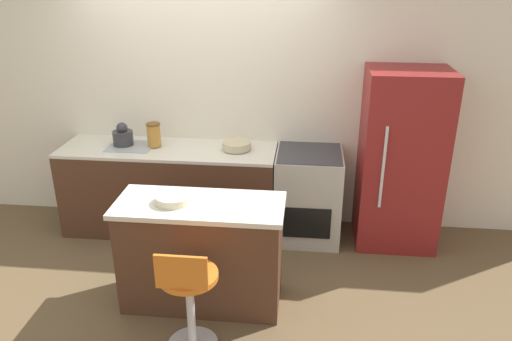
% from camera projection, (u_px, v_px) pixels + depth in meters
% --- Properties ---
extents(ground_plane, '(14.00, 14.00, 0.00)m').
position_uv_depth(ground_plane, '(196.00, 246.00, 4.93)').
color(ground_plane, brown).
extents(wall_back, '(8.00, 0.06, 2.60)m').
position_uv_depth(wall_back, '(205.00, 100.00, 5.07)').
color(wall_back, silver).
rests_on(wall_back, ground_plane).
extents(back_counter, '(2.14, 0.65, 0.90)m').
position_uv_depth(back_counter, '(171.00, 189.00, 5.11)').
color(back_counter, '#4C2D1E').
rests_on(back_counter, ground_plane).
extents(kitchen_island, '(1.31, 0.56, 0.90)m').
position_uv_depth(kitchen_island, '(202.00, 253.00, 3.99)').
color(kitchen_island, '#4C2D1E').
rests_on(kitchen_island, ground_plane).
extents(oven_range, '(0.64, 0.66, 0.90)m').
position_uv_depth(oven_range, '(308.00, 195.00, 4.97)').
color(oven_range, '#B7B2A8').
rests_on(oven_range, ground_plane).
extents(refrigerator, '(0.75, 0.65, 1.72)m').
position_uv_depth(refrigerator, '(400.00, 160.00, 4.73)').
color(refrigerator, maroon).
rests_on(refrigerator, ground_plane).
extents(stool_chair, '(0.41, 0.41, 0.88)m').
position_uv_depth(stool_chair, '(189.00, 298.00, 3.46)').
color(stool_chair, '#B7B7BC').
rests_on(stool_chair, ground_plane).
extents(kettle, '(0.20, 0.20, 0.23)m').
position_uv_depth(kettle, '(123.00, 136.00, 4.97)').
color(kettle, '#333338').
rests_on(kettle, back_counter).
extents(mixing_bowl, '(0.28, 0.28, 0.07)m').
position_uv_depth(mixing_bowl, '(237.00, 145.00, 4.88)').
color(mixing_bowl, '#C1B28E').
rests_on(mixing_bowl, back_counter).
extents(canister_jar, '(0.14, 0.14, 0.23)m').
position_uv_depth(canister_jar, '(154.00, 135.00, 4.93)').
color(canister_jar, '#B77F33').
rests_on(canister_jar, back_counter).
extents(fruit_bowl, '(0.27, 0.27, 0.06)m').
position_uv_depth(fruit_bowl, '(173.00, 199.00, 3.82)').
color(fruit_bowl, beige).
rests_on(fruit_bowl, kitchen_island).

